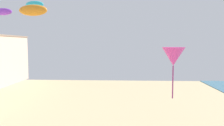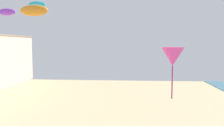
{
  "view_description": "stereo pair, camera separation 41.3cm",
  "coord_description": "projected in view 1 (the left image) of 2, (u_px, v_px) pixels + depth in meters",
  "views": [
    {
      "loc": [
        4.9,
        1.51,
        9.51
      ],
      "look_at": [
        3.98,
        19.77,
        7.95
      ],
      "focal_mm": 36.78,
      "sensor_mm": 36.0,
      "label": 1
    },
    {
      "loc": [
        5.32,
        1.53,
        9.51
      ],
      "look_at": [
        3.98,
        19.77,
        7.95
      ],
      "focal_mm": 36.78,
      "sensor_mm": 36.0,
      "label": 2
    }
  ],
  "objects": [
    {
      "name": "kite_magenta_delta",
      "position": [
        173.0,
        57.0,
        15.26
      ],
      "size": [
        1.52,
        1.52,
        3.46
      ],
      "color": "#DB3D9E"
    },
    {
      "name": "kite_orange_parafoil_2",
      "position": [
        33.0,
        10.0,
        18.91
      ],
      "size": [
        2.38,
        0.66,
        0.92
      ],
      "color": "orange"
    },
    {
      "name": "kite_cyan_parafoil",
      "position": [
        35.0,
        4.0,
        26.72
      ],
      "size": [
        2.1,
        0.58,
        0.82
      ],
      "color": "#2DB7CC"
    },
    {
      "name": "kite_purple_parafoil",
      "position": [
        3.0,
        12.0,
        33.23
      ],
      "size": [
        2.65,
        0.74,
        1.03
      ],
      "color": "purple"
    }
  ]
}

